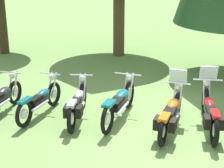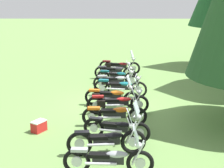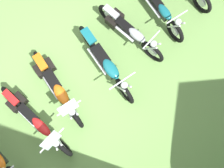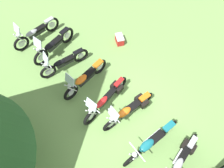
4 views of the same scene
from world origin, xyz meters
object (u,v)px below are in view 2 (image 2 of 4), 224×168
(motorcycle_7, at_px, (115,114))
(motorcycle_9, at_px, (107,140))
(motorcycle_8, at_px, (117,127))
(motorcycle_6, at_px, (117,103))
(motorcycle_5, at_px, (111,96))
(motorcycle_0, at_px, (119,66))
(motorcycle_2, at_px, (118,76))
(motorcycle_1, at_px, (114,71))
(motorcycle_3, at_px, (115,81))
(picnic_cooler, at_px, (39,126))
(motorcycle_10, at_px, (109,159))
(motorcycle_4, at_px, (121,87))

(motorcycle_7, height_order, motorcycle_9, motorcycle_9)
(motorcycle_8, height_order, motorcycle_9, motorcycle_9)
(motorcycle_6, bearing_deg, motorcycle_9, -98.35)
(motorcycle_7, bearing_deg, motorcycle_5, 93.52)
(motorcycle_0, relative_size, motorcycle_2, 1.11)
(motorcycle_6, bearing_deg, motorcycle_7, -96.37)
(motorcycle_5, xyz_separation_m, motorcycle_6, (0.92, 0.24, 0.01))
(motorcycle_1, distance_m, motorcycle_5, 4.43)
(motorcycle_9, bearing_deg, motorcycle_3, 82.61)
(motorcycle_8, bearing_deg, motorcycle_2, 103.07)
(motorcycle_2, height_order, picnic_cooler, motorcycle_2)
(motorcycle_0, distance_m, picnic_cooler, 8.76)
(motorcycle_3, bearing_deg, motorcycle_9, -96.66)
(motorcycle_9, bearing_deg, motorcycle_10, -91.41)
(motorcycle_3, bearing_deg, motorcycle_2, 79.31)
(motorcycle_2, height_order, motorcycle_6, motorcycle_6)
(motorcycle_3, relative_size, picnic_cooler, 3.72)
(motorcycle_7, xyz_separation_m, motorcycle_8, (1.22, 0.06, -0.02))
(motorcycle_1, relative_size, motorcycle_9, 0.94)
(motorcycle_6, bearing_deg, picnic_cooler, -150.51)
(motorcycle_7, bearing_deg, motorcycle_10, -93.84)
(motorcycle_2, relative_size, motorcycle_6, 0.86)
(motorcycle_4, xyz_separation_m, motorcycle_5, (1.30, -0.42, -0.02))
(motorcycle_3, xyz_separation_m, motorcycle_10, (7.90, -0.20, 0.02))
(motorcycle_9, height_order, picnic_cooler, motorcycle_9)
(motorcycle_2, distance_m, motorcycle_8, 6.75)
(motorcycle_2, bearing_deg, motorcycle_10, -81.33)
(motorcycle_9, xyz_separation_m, motorcycle_10, (1.16, 0.07, -0.01))
(motorcycle_1, distance_m, motorcycle_4, 3.14)
(motorcycle_8, bearing_deg, motorcycle_6, 103.46)
(motorcycle_3, relative_size, motorcycle_10, 0.92)
(motorcycle_6, height_order, picnic_cooler, motorcycle_6)
(motorcycle_6, distance_m, motorcycle_8, 2.45)
(motorcycle_1, relative_size, motorcycle_2, 1.04)
(motorcycle_4, distance_m, motorcycle_5, 1.36)
(motorcycle_5, bearing_deg, motorcycle_8, -75.79)
(motorcycle_2, height_order, motorcycle_10, motorcycle_10)
(motorcycle_6, xyz_separation_m, motorcycle_7, (1.24, -0.07, -0.00))
(motorcycle_10, bearing_deg, motorcycle_3, 91.29)
(motorcycle_2, bearing_deg, motorcycle_5, -84.53)
(motorcycle_1, bearing_deg, motorcycle_9, -86.81)
(motorcycle_2, distance_m, motorcycle_10, 8.94)
(motorcycle_5, bearing_deg, motorcycle_2, 95.19)
(motorcycle_6, xyz_separation_m, motorcycle_8, (2.45, -0.01, -0.02))
(motorcycle_3, bearing_deg, motorcycle_7, -94.66)
(motorcycle_4, distance_m, motorcycle_10, 6.87)
(motorcycle_2, height_order, motorcycle_5, motorcycle_5)
(motorcycle_6, xyz_separation_m, motorcycle_10, (4.64, -0.24, 0.00))
(motorcycle_1, height_order, motorcycle_7, motorcycle_7)
(motorcycle_1, bearing_deg, motorcycle_2, -75.78)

